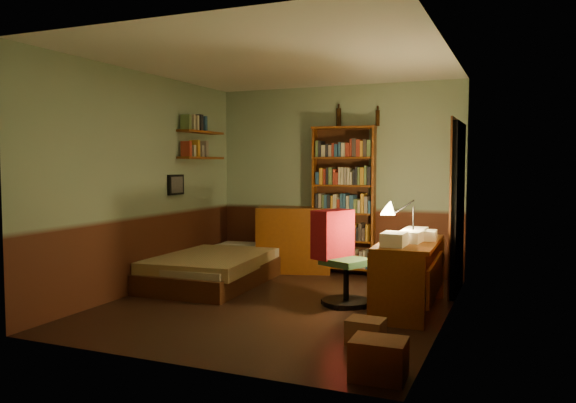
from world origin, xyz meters
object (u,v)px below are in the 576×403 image
at_px(desk_lamp, 414,209).
at_px(cardboard_box_b, 366,331).
at_px(cardboard_box_a, 379,359).
at_px(dresser, 294,239).
at_px(mini_stereo, 332,202).
at_px(office_chair, 346,263).
at_px(bed, 219,257).
at_px(bookshelf, 344,201).
at_px(desk, 409,276).

height_order(desk_lamp, cardboard_box_b, desk_lamp).
bearing_deg(cardboard_box_b, cardboard_box_a, -68.28).
bearing_deg(dresser, cardboard_box_b, -74.06).
xyz_separation_m(mini_stereo, office_chair, (0.71, -1.66, -0.53)).
height_order(dresser, office_chair, office_chair).
bearing_deg(cardboard_box_a, office_chair, 113.26).
bearing_deg(cardboard_box_a, desk_lamp, 93.86).
bearing_deg(mini_stereo, bed, -137.92).
bearing_deg(bed, cardboard_box_a, -44.40).
bearing_deg(cardboard_box_a, bookshelf, 110.99).
distance_m(desk_lamp, cardboard_box_a, 2.23).
height_order(bed, bookshelf, bookshelf).
bearing_deg(desk, bookshelf, 124.97).
bearing_deg(desk, desk_lamp, 73.15).
bearing_deg(cardboard_box_b, office_chair, 114.16).
bearing_deg(cardboard_box_b, mini_stereo, 113.66).
relative_size(bookshelf, desk_lamp, 3.14).
relative_size(office_chair, cardboard_box_a, 2.41).
xyz_separation_m(office_chair, cardboard_box_a, (0.82, -1.92, -0.32)).
relative_size(dresser, desk, 0.76).
height_order(dresser, bookshelf, bookshelf).
xyz_separation_m(desk, desk_lamp, (0.02, 0.08, 0.68)).
height_order(mini_stereo, desk_lamp, desk_lamp).
distance_m(bookshelf, desk_lamp, 1.93).
bearing_deg(cardboard_box_b, bookshelf, 110.81).
distance_m(bookshelf, office_chair, 1.79).
distance_m(dresser, bookshelf, 0.89).
bearing_deg(office_chair, cardboard_box_b, -40.95).
height_order(bookshelf, office_chair, bookshelf).
distance_m(bed, mini_stereo, 1.75).
height_order(desk, cardboard_box_b, desk).
bearing_deg(desk_lamp, dresser, 150.17).
bearing_deg(cardboard_box_a, mini_stereo, 113.28).
height_order(desk, cardboard_box_a, desk).
xyz_separation_m(bed, cardboard_box_a, (2.70, -2.45, -0.18)).
distance_m(bed, cardboard_box_b, 2.98).
bearing_deg(dresser, desk, -55.21).
relative_size(bed, bookshelf, 1.07).
height_order(dresser, mini_stereo, mini_stereo).
bearing_deg(bed, mini_stereo, 41.84).
distance_m(bed, office_chair, 1.96).
xyz_separation_m(mini_stereo, cardboard_box_a, (1.54, -3.57, -0.84)).
bearing_deg(dresser, bookshelf, -9.95).
bearing_deg(cardboard_box_a, desk, 94.63).
xyz_separation_m(bed, mini_stereo, (1.16, 1.12, 0.67)).
bearing_deg(desk_lamp, bed, 177.41).
distance_m(desk_lamp, office_chair, 0.91).
xyz_separation_m(bed, cardboard_box_b, (2.42, -1.74, -0.21)).
bearing_deg(office_chair, bookshelf, 133.10).
height_order(mini_stereo, bookshelf, bookshelf).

